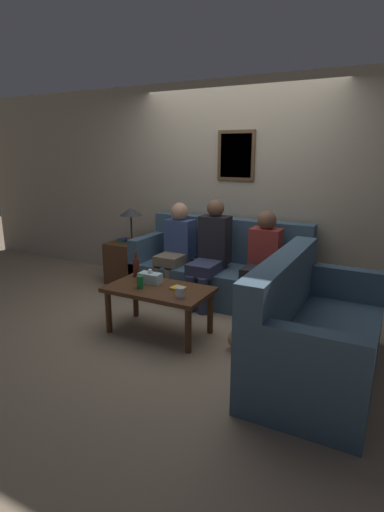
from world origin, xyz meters
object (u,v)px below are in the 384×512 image
at_px(person_left, 176,245).
at_px(wine_bottle, 136,267).
at_px(person_right, 262,258).
at_px(teddy_bear, 240,335).
at_px(couch_main, 221,272).
at_px(coffee_table, 159,294).
at_px(person_middle, 211,250).
at_px(couch_side, 312,335).
at_px(drinking_glass, 180,292).

bearing_deg(person_left, wine_bottle, -89.00).
relative_size(person_right, teddy_bear, 3.29).
distance_m(couch_main, teddy_bear, 1.38).
height_order(couch_main, wine_bottle, couch_main).
relative_size(couch_main, coffee_table, 2.04).
bearing_deg(person_right, couch_main, 164.14).
height_order(couch_main, coffee_table, couch_main).
xyz_separation_m(person_middle, person_right, (0.60, 0.06, -0.03)).
distance_m(couch_main, couch_side, 1.84).
height_order(wine_bottle, teddy_bear, wine_bottle).
bearing_deg(couch_side, person_left, 59.51).
height_order(wine_bottle, person_left, person_left).
xyz_separation_m(couch_main, person_left, (-0.55, -0.14, 0.30)).
bearing_deg(person_middle, person_right, 5.67).
height_order(couch_side, person_right, person_right).
bearing_deg(person_left, person_middle, -8.86).
distance_m(person_middle, teddy_bear, 1.31).
xyz_separation_m(couch_main, person_right, (0.56, -0.16, 0.29)).
bearing_deg(couch_main, teddy_bear, -58.86).
relative_size(couch_side, drinking_glass, 18.00).
relative_size(couch_side, person_middle, 1.35).
relative_size(couch_main, wine_bottle, 7.66).
xyz_separation_m(coffee_table, teddy_bear, (0.84, 0.03, -0.25)).
xyz_separation_m(coffee_table, person_middle, (0.09, 0.98, 0.24)).
bearing_deg(person_middle, teddy_bear, -51.91).
distance_m(couch_side, person_middle, 1.76).
height_order(drinking_glass, teddy_bear, drinking_glass).
distance_m(couch_side, person_right, 1.38).
relative_size(couch_side, wine_bottle, 6.07).
bearing_deg(person_middle, person_left, 171.14).
bearing_deg(person_left, coffee_table, -68.39).
xyz_separation_m(couch_side, wine_bottle, (-1.88, 0.26, 0.25)).
bearing_deg(teddy_bear, person_left, 140.67).
relative_size(drinking_glass, teddy_bear, 0.27).
relative_size(couch_main, person_middle, 1.70).
xyz_separation_m(coffee_table, person_left, (-0.42, 1.06, 0.22)).
distance_m(wine_bottle, teddy_bear, 1.33).
height_order(person_middle, teddy_bear, person_middle).
bearing_deg(couch_main, person_right, -15.86).
distance_m(couch_main, person_left, 0.64).
distance_m(person_middle, person_right, 0.60).
height_order(couch_side, person_middle, person_middle).
bearing_deg(couch_main, drinking_glass, -82.34).
bearing_deg(person_middle, drinking_glass, -78.90).
distance_m(couch_main, coffee_table, 1.21).
xyz_separation_m(drinking_glass, person_middle, (-0.22, 1.10, 0.13)).
height_order(couch_side, wine_bottle, couch_side).
distance_m(couch_side, teddy_bear, 0.67).
distance_m(couch_main, person_right, 0.65).
relative_size(person_left, teddy_bear, 3.35).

